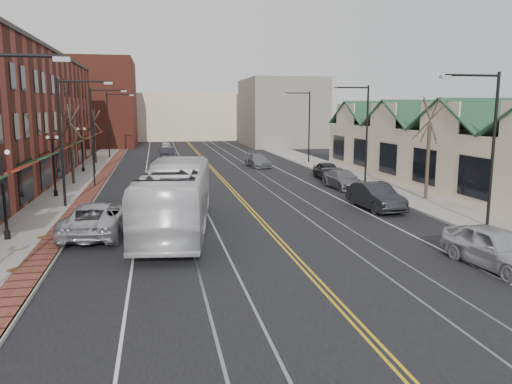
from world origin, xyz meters
name	(u,v)px	position (x,y,z in m)	size (l,w,h in m)	color
ground	(316,280)	(0.00, 0.00, 0.00)	(160.00, 160.00, 0.00)	black
sidewalk_left	(68,197)	(-12.00, 20.00, 0.07)	(4.00, 120.00, 0.15)	gray
sidewalk_right	(381,186)	(12.00, 20.00, 0.07)	(4.00, 120.00, 0.15)	gray
building_right	(450,157)	(18.00, 20.00, 2.30)	(8.00, 36.00, 4.60)	beige
backdrop_left	(91,103)	(-16.00, 70.00, 7.00)	(14.00, 18.00, 14.00)	maroon
backdrop_mid	(184,117)	(0.00, 85.00, 4.50)	(22.00, 14.00, 9.00)	beige
backdrop_right	(281,113)	(15.00, 65.00, 5.50)	(12.00, 16.00, 11.00)	slate
streetlight_l_1	(68,129)	(-11.05, 16.00, 5.03)	(3.33, 0.25, 8.00)	black
streetlight_l_2	(97,122)	(-11.05, 32.00, 5.03)	(3.33, 0.25, 8.00)	black
streetlight_l_3	(112,118)	(-11.05, 48.00, 5.03)	(3.33, 0.25, 8.00)	black
streetlight_r_0	(487,134)	(11.05, 6.00, 5.03)	(3.33, 0.25, 8.00)	black
streetlight_r_1	(362,124)	(11.05, 22.00, 5.03)	(3.33, 0.25, 8.00)	black
streetlight_r_2	(305,119)	(11.05, 38.00, 5.03)	(3.33, 0.25, 8.00)	black
lamppost_l_1	(4,197)	(-12.80, 8.00, 2.20)	(0.84, 0.28, 4.27)	black
lamppost_l_2	(54,167)	(-12.80, 20.00, 2.20)	(0.84, 0.28, 4.27)	black
lamppost_l_3	(82,151)	(-12.80, 34.00, 2.20)	(0.84, 0.28, 4.27)	black
tree_left_near	(71,143)	(-12.50, 26.00, 3.51)	(1.78, 1.37, 6.48)	#382B21
tree_left_far	(94,135)	(-12.50, 42.00, 3.28)	(1.66, 1.28, 6.02)	#382B21
tree_right_mid	(429,146)	(12.50, 14.00, 3.75)	(1.90, 1.46, 6.93)	#382B21
manhole_mid	(15,270)	(-11.20, 3.00, 0.16)	(0.60, 0.60, 0.02)	#592D19
manhole_far	(43,237)	(-11.20, 8.00, 0.16)	(0.60, 0.60, 0.02)	#592D19
traffic_signal	(93,159)	(-10.60, 24.00, 2.35)	(0.18, 0.15, 3.80)	black
transit_bus	(176,197)	(-4.75, 8.69, 1.77)	(2.98, 12.72, 3.54)	white
parked_suv	(97,219)	(-8.73, 8.52, 0.85)	(2.83, 6.14, 1.71)	#B5B6BC
parked_car_a	(496,248)	(7.50, -0.01, 0.84)	(1.98, 4.93, 1.68)	#B4B5BB
parked_car_b	(376,196)	(7.76, 11.81, 0.83)	(1.77, 5.07, 1.67)	black
parked_car_c	(343,180)	(8.72, 19.90, 0.72)	(2.03, 4.99, 1.45)	slate
parked_car_d	(328,171)	(9.30, 25.16, 0.76)	(1.81, 4.49, 1.53)	black
distant_car_left	(167,154)	(-4.45, 44.61, 0.79)	(1.67, 4.80, 1.58)	black
distant_car_right	(258,161)	(5.01, 35.46, 0.69)	(1.95, 4.79, 1.39)	slate
distant_car_far	(165,146)	(-4.45, 57.98, 0.69)	(1.64, 4.08, 1.39)	#ABADB3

